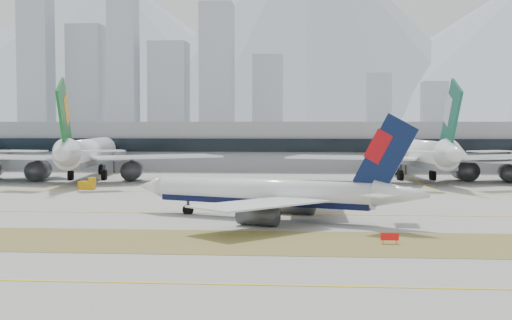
# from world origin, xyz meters

# --- Properties ---
(ground) EXTENTS (3000.00, 3000.00, 0.00)m
(ground) POSITION_xyz_m (0.00, 0.00, 0.00)
(ground) COLOR gray
(ground) RESTS_ON ground
(apron_markings) EXTENTS (360.00, 122.22, 0.06)m
(apron_markings) POSITION_xyz_m (0.00, -53.95, 0.02)
(apron_markings) COLOR olive
(apron_markings) RESTS_ON ground
(taxiing_airliner) EXTENTS (46.32, 39.18, 16.23)m
(taxiing_airliner) POSITION_xyz_m (6.49, -11.35, 3.91)
(taxiing_airliner) COLOR white
(taxiing_airliner) RESTS_ON ground
(widebody_eva) EXTENTS (69.42, 68.41, 24.92)m
(widebody_eva) POSITION_xyz_m (-45.29, 58.65, 6.63)
(widebody_eva) COLOR white
(widebody_eva) RESTS_ON ground
(widebody_cathay) EXTENTS (68.47, 67.64, 24.67)m
(widebody_cathay) POSITION_xyz_m (38.96, 64.62, 6.56)
(widebody_cathay) COLOR white
(widebody_cathay) RESTS_ON ground
(terminal) EXTENTS (280.00, 43.10, 15.00)m
(terminal) POSITION_xyz_m (0.00, 114.84, 7.50)
(terminal) COLOR gray
(terminal) RESTS_ON ground
(hold_sign_right) EXTENTS (2.20, 0.15, 1.35)m
(hold_sign_right) POSITION_xyz_m (21.74, -32.00, 0.88)
(hold_sign_right) COLOR red
(hold_sign_right) RESTS_ON ground
(gse_b) EXTENTS (3.55, 2.00, 2.60)m
(gse_b) POSITION_xyz_m (-37.23, 34.64, 1.05)
(gse_b) COLOR orange
(gse_b) RESTS_ON ground
(city_skyline) EXTENTS (342.00, 49.80, 140.00)m
(city_skyline) POSITION_xyz_m (-106.76, 453.42, 49.80)
(city_skyline) COLOR #9EA7B4
(city_skyline) RESTS_ON ground
(mountain_ridge) EXTENTS (2830.00, 1120.00, 470.00)m
(mountain_ridge) POSITION_xyz_m (33.00, 1404.14, 181.85)
(mountain_ridge) COLOR #9EA8B7
(mountain_ridge) RESTS_ON ground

